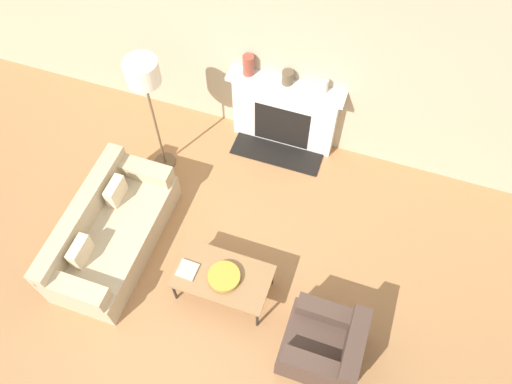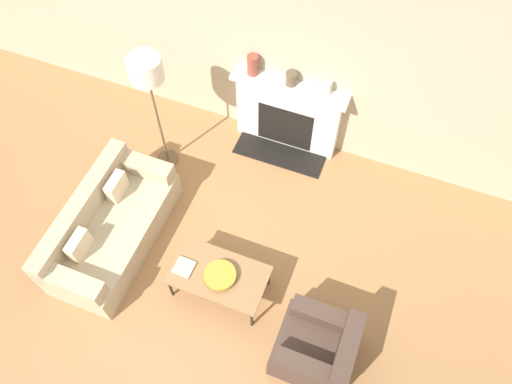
{
  "view_description": "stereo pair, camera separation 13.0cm",
  "coord_description": "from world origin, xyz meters",
  "views": [
    {
      "loc": [
        1.33,
        -1.76,
        5.55
      ],
      "look_at": [
        0.27,
        1.32,
        0.45
      ],
      "focal_mm": 35.0,
      "sensor_mm": 36.0,
      "label": 1
    },
    {
      "loc": [
        1.45,
        -1.72,
        5.55
      ],
      "look_at": [
        0.27,
        1.32,
        0.45
      ],
      "focal_mm": 35.0,
      "sensor_mm": 36.0,
      "label": 2
    }
  ],
  "objects": [
    {
      "name": "mantel_vase_center_left",
      "position": [
        0.25,
        2.56,
        1.19
      ],
      "size": [
        0.14,
        0.14,
        0.18
      ],
      "color": "brown",
      "rests_on": "fireplace"
    },
    {
      "name": "book",
      "position": [
        -0.12,
        0.11,
        0.44
      ],
      "size": [
        0.22,
        0.22,
        0.02
      ],
      "rotation": [
        0.0,
        0.0,
        -0.02
      ],
      "color": "#B2A893",
      "rests_on": "coffee_table"
    },
    {
      "name": "mantel_vase_center_right",
      "position": [
        0.72,
        2.56,
        1.2
      ],
      "size": [
        0.08,
        0.08,
        0.19
      ],
      "color": "beige",
      "rests_on": "fireplace"
    },
    {
      "name": "ground_plane",
      "position": [
        0.0,
        0.0,
        0.0
      ],
      "size": [
        18.0,
        18.0,
        0.0
      ],
      "primitive_type": "plane",
      "color": "#A87547"
    },
    {
      "name": "couch",
      "position": [
        -1.22,
        0.31,
        0.29
      ],
      "size": [
        0.87,
        1.87,
        0.73
      ],
      "rotation": [
        0.0,
        0.0,
        1.57
      ],
      "color": "tan",
      "rests_on": "ground_plane"
    },
    {
      "name": "mantel_vase_left",
      "position": [
        -0.25,
        2.56,
        1.24
      ],
      "size": [
        0.14,
        0.14,
        0.27
      ],
      "color": "brown",
      "rests_on": "fireplace"
    },
    {
      "name": "armchair_near",
      "position": [
        1.54,
        -0.15,
        0.29
      ],
      "size": [
        0.79,
        0.75,
        0.72
      ],
      "rotation": [
        0.0,
        0.0,
        -1.57
      ],
      "color": "#4C382D",
      "rests_on": "ground_plane"
    },
    {
      "name": "floor_lamp",
      "position": [
        -1.16,
        1.65,
        1.56
      ],
      "size": [
        0.39,
        0.39,
        1.82
      ],
      "color": "brown",
      "rests_on": "ground_plane"
    },
    {
      "name": "wall_back",
      "position": [
        0.0,
        2.69,
        1.45
      ],
      "size": [
        18.0,
        0.06,
        2.9
      ],
      "color": "#BCAD8E",
      "rests_on": "ground_plane"
    },
    {
      "name": "bowl",
      "position": [
        0.3,
        0.16,
        0.47
      ],
      "size": [
        0.36,
        0.36,
        0.07
      ],
      "color": "#BC8E2D",
      "rests_on": "coffee_table"
    },
    {
      "name": "fireplace",
      "position": [
        0.25,
        2.54,
        0.54
      ],
      "size": [
        1.51,
        0.59,
        1.1
      ],
      "color": "silver",
      "rests_on": "ground_plane"
    },
    {
      "name": "coffee_table",
      "position": [
        0.27,
        0.18,
        0.4
      ],
      "size": [
        1.07,
        0.61,
        0.43
      ],
      "color": "olive",
      "rests_on": "ground_plane"
    }
  ]
}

